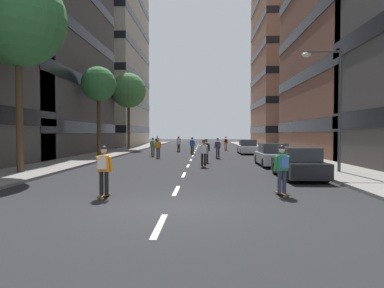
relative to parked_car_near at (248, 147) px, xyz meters
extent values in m
plane|color=black|center=(-5.64, 1.60, -0.70)|extent=(167.21, 167.21, 0.00)
cube|color=gray|center=(-14.35, 5.09, -0.63)|extent=(3.73, 76.64, 0.14)
cube|color=gray|center=(3.07, 5.09, -0.63)|extent=(3.73, 76.64, 0.14)
cube|color=silver|center=(-5.64, -28.26, -0.70)|extent=(0.16, 2.20, 0.01)
cube|color=silver|center=(-5.64, -23.26, -0.70)|extent=(0.16, 2.20, 0.01)
cube|color=silver|center=(-5.64, -18.26, -0.70)|extent=(0.16, 2.20, 0.01)
cube|color=silver|center=(-5.64, -13.26, -0.70)|extent=(0.16, 2.20, 0.01)
cube|color=silver|center=(-5.64, -8.26, -0.70)|extent=(0.16, 2.20, 0.01)
cube|color=silver|center=(-5.64, -3.26, -0.70)|extent=(0.16, 2.20, 0.01)
cube|color=silver|center=(-5.64, 1.74, -0.70)|extent=(0.16, 2.20, 0.01)
cube|color=silver|center=(-5.64, 6.74, -0.70)|extent=(0.16, 2.20, 0.01)
cube|color=silver|center=(-5.64, 11.74, -0.70)|extent=(0.16, 2.20, 0.01)
cube|color=silver|center=(-5.64, 16.74, -0.70)|extent=(0.16, 2.20, 0.01)
cube|color=silver|center=(-5.64, 21.74, -0.70)|extent=(0.16, 2.20, 0.01)
cube|color=silver|center=(-5.64, 26.74, -0.70)|extent=(0.16, 2.20, 0.01)
cube|color=silver|center=(-5.64, 31.74, -0.70)|extent=(0.16, 2.20, 0.01)
cube|color=black|center=(-22.29, -2.00, 2.03)|extent=(12.27, 20.52, 1.10)
cube|color=black|center=(-22.29, -2.00, 6.57)|extent=(12.27, 20.52, 1.10)
cube|color=black|center=(-22.29, -2.00, 11.12)|extent=(12.27, 20.52, 1.10)
cube|color=#B2A893|center=(-22.29, 25.72, 17.97)|extent=(12.15, 21.82, 37.35)
cube|color=black|center=(-22.29, 25.72, 2.10)|extent=(12.27, 21.94, 1.10)
cube|color=black|center=(-22.29, 25.72, 6.77)|extent=(12.27, 21.94, 1.10)
cube|color=black|center=(-22.29, 25.72, 11.44)|extent=(12.27, 21.94, 1.10)
cube|color=black|center=(-22.29, 25.72, 16.11)|extent=(12.27, 21.94, 1.10)
cube|color=black|center=(-22.29, 25.72, 20.78)|extent=(12.27, 21.94, 1.10)
cube|color=brown|center=(11.01, -2.00, 13.60)|extent=(12.15, 19.48, 28.60)
cube|color=black|center=(11.01, -2.00, 2.16)|extent=(12.27, 19.60, 1.10)
cube|color=black|center=(11.01, -2.00, 6.93)|extent=(12.27, 19.60, 1.10)
cube|color=black|center=(11.01, -2.00, 11.70)|extent=(12.27, 19.60, 1.10)
cube|color=#9E6B51|center=(11.01, 25.72, 15.29)|extent=(12.15, 17.32, 31.98)
cube|color=black|center=(11.01, 25.72, 2.04)|extent=(12.27, 17.44, 1.10)
cube|color=black|center=(11.01, 25.72, 6.61)|extent=(12.27, 17.44, 1.10)
cube|color=black|center=(11.01, 25.72, 11.18)|extent=(12.27, 17.44, 1.10)
cube|color=black|center=(11.01, 25.72, 15.75)|extent=(12.27, 17.44, 1.10)
cube|color=black|center=(11.01, 25.72, 20.31)|extent=(12.27, 17.44, 1.10)
cube|color=black|center=(11.01, 25.72, 24.88)|extent=(12.27, 17.44, 1.10)
cube|color=silver|center=(0.00, 0.04, -0.17)|extent=(1.80, 4.40, 0.70)
cube|color=#2D3338|center=(0.00, -0.11, 0.50)|extent=(1.60, 2.10, 0.64)
cylinder|color=black|center=(-0.80, 1.49, -0.38)|extent=(0.22, 0.64, 0.64)
cylinder|color=black|center=(0.80, 1.49, -0.38)|extent=(0.22, 0.64, 0.64)
cylinder|color=black|center=(-0.80, -1.41, -0.38)|extent=(0.22, 0.64, 0.64)
cylinder|color=black|center=(0.80, -1.41, -0.38)|extent=(0.22, 0.64, 0.64)
cube|color=#B2B7BF|center=(0.00, -13.12, -0.17)|extent=(1.80, 4.40, 0.70)
cube|color=#2D3338|center=(0.00, -13.27, 0.50)|extent=(1.60, 2.10, 0.64)
cylinder|color=black|center=(-0.80, -11.67, -0.38)|extent=(0.22, 0.64, 0.64)
cylinder|color=black|center=(0.80, -11.67, -0.38)|extent=(0.22, 0.64, 0.64)
cylinder|color=black|center=(-0.80, -14.57, -0.38)|extent=(0.22, 0.64, 0.64)
cylinder|color=black|center=(0.80, -14.57, -0.38)|extent=(0.22, 0.64, 0.64)
cube|color=black|center=(0.00, -19.53, -0.17)|extent=(1.80, 4.40, 0.70)
cube|color=#2D3338|center=(0.00, -19.68, 0.50)|extent=(1.60, 2.10, 0.64)
cylinder|color=black|center=(-0.80, -18.08, -0.38)|extent=(0.22, 0.64, 0.64)
cylinder|color=black|center=(0.80, -18.08, -0.38)|extent=(0.22, 0.64, 0.64)
cylinder|color=black|center=(-0.80, -20.98, -0.38)|extent=(0.22, 0.64, 0.64)
cylinder|color=black|center=(0.80, -20.98, -0.38)|extent=(0.22, 0.64, 0.64)
cylinder|color=#4C3823|center=(-14.35, -18.42, 2.61)|extent=(0.36, 0.36, 6.33)
sphere|color=#387A3D|center=(-14.35, -18.42, 7.51)|extent=(4.98, 4.98, 4.98)
cylinder|color=#4C3823|center=(-14.35, 8.14, 2.44)|extent=(0.36, 0.36, 5.99)
sphere|color=#478442|center=(-14.35, 8.14, 7.00)|extent=(4.48, 4.48, 4.48)
cylinder|color=#4C3823|center=(-14.35, -4.57, 2.18)|extent=(0.36, 0.36, 5.48)
sphere|color=#387A3D|center=(-14.35, -4.57, 6.05)|extent=(3.21, 3.21, 3.21)
cylinder|color=#3F3F44|center=(2.69, -17.62, 2.69)|extent=(0.16, 0.16, 6.50)
cylinder|color=#3F3F44|center=(1.79, -17.62, 5.84)|extent=(1.80, 0.10, 0.10)
ellipsoid|color=silver|center=(0.89, -17.62, 5.69)|extent=(0.50, 0.30, 0.24)
cube|color=brown|center=(-1.84, -24.22, -0.62)|extent=(0.39, 0.92, 0.02)
cylinder|color=#D8BF4C|center=(-1.91, -23.91, -0.66)|extent=(0.19, 0.11, 0.07)
cylinder|color=#D8BF4C|center=(-1.77, -24.53, -0.66)|extent=(0.19, 0.11, 0.07)
cylinder|color=#2D334C|center=(-1.93, -24.24, -0.21)|extent=(0.17, 0.17, 0.80)
cylinder|color=#2D334C|center=(-1.75, -24.20, -0.21)|extent=(0.17, 0.17, 0.80)
cube|color=green|center=(-1.84, -24.22, 0.47)|extent=(0.36, 0.27, 0.55)
cylinder|color=green|center=(-2.07, -24.22, 0.44)|extent=(0.14, 0.24, 0.55)
cylinder|color=green|center=(-1.64, -24.12, 0.44)|extent=(0.14, 0.24, 0.55)
sphere|color=beige|center=(-1.85, -24.20, 0.92)|extent=(0.22, 0.22, 0.22)
sphere|color=black|center=(-1.85, -24.20, 0.97)|extent=(0.21, 0.21, 0.21)
cube|color=#3F72BF|center=(-1.80, -24.40, 0.50)|extent=(0.29, 0.21, 0.40)
cube|color=brown|center=(-4.42, -11.05, -0.62)|extent=(0.40, 0.92, 0.02)
cylinder|color=#D8BF4C|center=(-4.35, -10.74, -0.66)|extent=(0.19, 0.11, 0.07)
cylinder|color=#D8BF4C|center=(-4.49, -11.36, -0.66)|extent=(0.19, 0.11, 0.07)
cylinder|color=black|center=(-4.51, -11.03, -0.21)|extent=(0.17, 0.17, 0.80)
cylinder|color=black|center=(-4.34, -11.07, -0.21)|extent=(0.17, 0.17, 0.80)
cube|color=black|center=(-4.42, -11.05, 0.47)|extent=(0.36, 0.27, 0.55)
cylinder|color=black|center=(-4.63, -10.95, 0.44)|extent=(0.14, 0.24, 0.55)
cylinder|color=black|center=(-4.20, -11.05, 0.44)|extent=(0.14, 0.24, 0.55)
sphere|color=#997051|center=(-4.42, -11.03, 0.92)|extent=(0.22, 0.22, 0.22)
sphere|color=black|center=(-4.42, -11.03, 0.97)|extent=(0.21, 0.21, 0.21)
cube|color=#A52626|center=(-4.46, -11.22, 0.50)|extent=(0.29, 0.21, 0.40)
cube|color=brown|center=(-7.99, -24.80, -0.62)|extent=(0.27, 0.91, 0.02)
cylinder|color=#D8BF4C|center=(-7.97, -24.48, -0.66)|extent=(0.18, 0.08, 0.07)
cylinder|color=#D8BF4C|center=(-8.01, -25.12, -0.66)|extent=(0.18, 0.08, 0.07)
cylinder|color=black|center=(-8.08, -24.79, -0.21)|extent=(0.15, 0.15, 0.80)
cylinder|color=black|center=(-7.90, -24.81, -0.21)|extent=(0.15, 0.15, 0.80)
cube|color=orange|center=(-7.99, -24.80, 0.47)|extent=(0.33, 0.22, 0.55)
cylinder|color=orange|center=(-8.21, -24.73, 0.44)|extent=(0.11, 0.24, 0.55)
cylinder|color=orange|center=(-7.77, -24.77, 0.44)|extent=(0.11, 0.24, 0.55)
sphere|color=tan|center=(-7.99, -24.78, 0.92)|extent=(0.22, 0.22, 0.22)
sphere|color=black|center=(-7.99, -24.78, 0.97)|extent=(0.21, 0.21, 0.21)
cube|color=beige|center=(-8.00, -24.98, 0.50)|extent=(0.27, 0.18, 0.40)
cube|color=brown|center=(-4.61, -14.25, -0.62)|extent=(0.23, 0.91, 0.02)
cylinder|color=#D8BF4C|center=(-4.60, -13.93, -0.66)|extent=(0.18, 0.08, 0.07)
cylinder|color=#D8BF4C|center=(-4.62, -14.57, -0.66)|extent=(0.18, 0.08, 0.07)
cylinder|color=black|center=(-4.70, -14.25, -0.21)|extent=(0.15, 0.15, 0.80)
cylinder|color=black|center=(-4.52, -14.25, -0.21)|extent=(0.15, 0.15, 0.80)
cube|color=white|center=(-4.61, -14.25, 0.47)|extent=(0.33, 0.21, 0.55)
cylinder|color=white|center=(-4.83, -14.19, 0.44)|extent=(0.10, 0.23, 0.55)
cylinder|color=white|center=(-4.39, -14.21, 0.44)|extent=(0.10, 0.23, 0.55)
sphere|color=#997051|center=(-4.61, -14.23, 0.92)|extent=(0.22, 0.22, 0.22)
sphere|color=black|center=(-4.61, -14.23, 0.97)|extent=(0.21, 0.21, 0.21)
cube|color=brown|center=(-11.12, 11.73, -0.62)|extent=(0.28, 0.91, 0.02)
cylinder|color=#D8BF4C|center=(-11.14, 12.05, -0.66)|extent=(0.19, 0.09, 0.07)
cylinder|color=#D8BF4C|center=(-11.09, 11.41, -0.66)|extent=(0.19, 0.09, 0.07)
cylinder|color=#594C47|center=(-11.21, 11.72, -0.21)|extent=(0.15, 0.15, 0.80)
cylinder|color=#594C47|center=(-11.03, 11.74, -0.21)|extent=(0.15, 0.15, 0.80)
cube|color=black|center=(-11.12, 11.73, 0.47)|extent=(0.34, 0.23, 0.55)
cylinder|color=black|center=(-11.34, 11.76, 0.44)|extent=(0.11, 0.24, 0.55)
cylinder|color=black|center=(-10.90, 11.80, 0.44)|extent=(0.11, 0.24, 0.55)
sphere|color=tan|center=(-11.12, 11.75, 0.92)|extent=(0.22, 0.22, 0.22)
sphere|color=black|center=(-11.12, 11.75, 0.97)|extent=(0.21, 0.21, 0.21)
cube|color=brown|center=(-5.80, -0.61, -0.62)|extent=(0.38, 0.92, 0.02)
cylinder|color=#D8BF4C|center=(-5.73, -0.30, -0.66)|extent=(0.19, 0.11, 0.07)
cylinder|color=#D8BF4C|center=(-5.86, -0.92, -0.66)|extent=(0.19, 0.11, 0.07)
cylinder|color=black|center=(-5.88, -0.59, -0.21)|extent=(0.17, 0.17, 0.80)
cylinder|color=black|center=(-5.71, -0.63, -0.21)|extent=(0.17, 0.17, 0.80)
cube|color=blue|center=(-5.80, -0.61, 0.47)|extent=(0.35, 0.26, 0.55)
cylinder|color=blue|center=(-6.00, -0.52, 0.44)|extent=(0.14, 0.24, 0.55)
cylinder|color=blue|center=(-5.57, -0.61, 0.44)|extent=(0.14, 0.24, 0.55)
sphere|color=#997051|center=(-5.79, -0.59, 0.92)|extent=(0.22, 0.22, 0.22)
sphere|color=black|center=(-5.79, -0.59, 0.97)|extent=(0.21, 0.21, 0.21)
cube|color=brown|center=(-8.56, -6.57, -0.62)|extent=(0.21, 0.90, 0.02)
cylinder|color=#D8BF4C|center=(-8.56, -6.25, -0.66)|extent=(0.18, 0.07, 0.07)
cylinder|color=#D8BF4C|center=(-8.55, -6.89, -0.66)|extent=(0.18, 0.07, 0.07)
cylinder|color=#2D334C|center=(-8.65, -6.57, -0.21)|extent=(0.14, 0.14, 0.80)
cylinder|color=#2D334C|center=(-8.47, -6.57, -0.21)|extent=(0.14, 0.14, 0.80)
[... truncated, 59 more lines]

